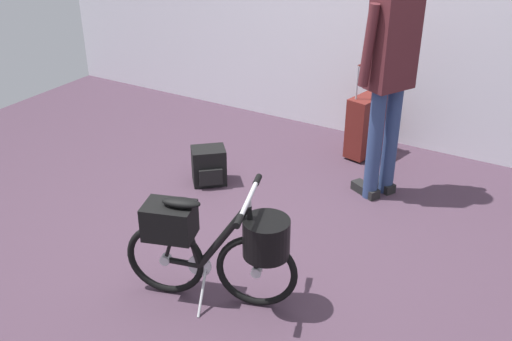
{
  "coord_description": "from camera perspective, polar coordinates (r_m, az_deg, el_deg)",
  "views": [
    {
      "loc": [
        1.72,
        -2.7,
        2.28
      ],
      "look_at": [
        0.04,
        0.16,
        0.55
      ],
      "focal_mm": 41.82,
      "sensor_mm": 36.0,
      "label": 1
    }
  ],
  "objects": [
    {
      "name": "folding_bike_foreground",
      "position": [
        3.34,
        -3.72,
        -6.98
      ],
      "size": [
        0.97,
        0.54,
        0.72
      ],
      "color": "black",
      "rests_on": "ground_plane"
    },
    {
      "name": "rolling_suitcase",
      "position": [
        5.17,
        10.45,
        4.29
      ],
      "size": [
        0.25,
        0.39,
        0.83
      ],
      "color": "maroon",
      "rests_on": "ground_plane"
    },
    {
      "name": "ground_plane",
      "position": [
        3.93,
        -1.74,
        -7.95
      ],
      "size": [
        6.97,
        6.97,
        0.0
      ],
      "primitive_type": "plane",
      "color": "#473342"
    },
    {
      "name": "backpack_on_floor",
      "position": [
        4.7,
        -4.52,
        0.42
      ],
      "size": [
        0.33,
        0.32,
        0.3
      ],
      "color": "black",
      "rests_on": "ground_plane"
    },
    {
      "name": "visitor_near_wall",
      "position": [
        4.29,
        12.77,
        9.88
      ],
      "size": [
        0.37,
        0.48,
        1.77
      ],
      "color": "navy",
      "rests_on": "ground_plane"
    }
  ]
}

